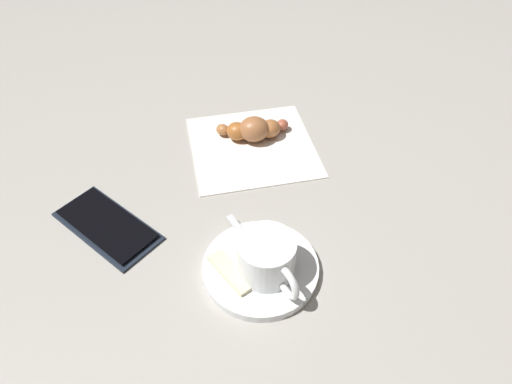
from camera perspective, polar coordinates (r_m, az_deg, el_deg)
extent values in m
plane|color=#A7A39A|center=(0.61, 0.13, -1.78)|extent=(1.80, 1.80, 0.00)
cylinder|color=white|center=(0.54, 0.57, -9.56)|extent=(0.14, 0.14, 0.01)
cylinder|color=white|center=(0.51, 1.33, -8.21)|extent=(0.07, 0.07, 0.05)
cylinder|color=black|center=(0.51, 1.35, -7.51)|extent=(0.05, 0.05, 0.00)
torus|color=white|center=(0.49, 3.93, -11.34)|extent=(0.04, 0.02, 0.04)
cube|color=silver|center=(0.56, -0.86, -6.25)|extent=(0.10, 0.03, 0.00)
ellipsoid|color=silver|center=(0.52, 2.92, -10.65)|extent=(0.03, 0.03, 0.01)
cube|color=beige|center=(0.53, -3.26, -10.07)|extent=(0.07, 0.04, 0.01)
cube|color=white|center=(0.70, -0.44, 5.84)|extent=(0.21, 0.21, 0.00)
ellipsoid|color=#A76939|center=(0.72, -4.25, 7.87)|extent=(0.03, 0.03, 0.02)
ellipsoid|color=#A95F2A|center=(0.71, -2.38, 7.69)|extent=(0.04, 0.05, 0.03)
ellipsoid|color=#A4663C|center=(0.70, -0.25, 7.97)|extent=(0.05, 0.05, 0.04)
ellipsoid|color=#A96737|center=(0.71, 1.77, 8.02)|extent=(0.04, 0.04, 0.03)
ellipsoid|color=#AC553C|center=(0.73, 3.32, 8.47)|extent=(0.03, 0.03, 0.02)
cube|color=#1A222E|center=(0.62, -18.35, -4.03)|extent=(0.16, 0.14, 0.01)
cube|color=black|center=(0.61, -18.44, -3.77)|extent=(0.15, 0.12, 0.00)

